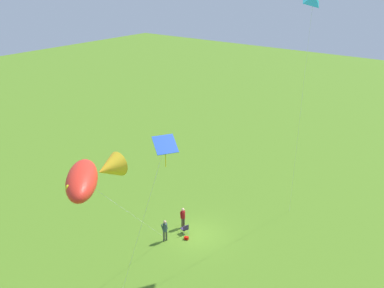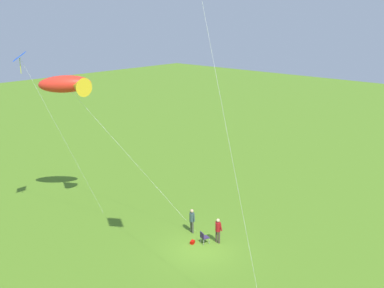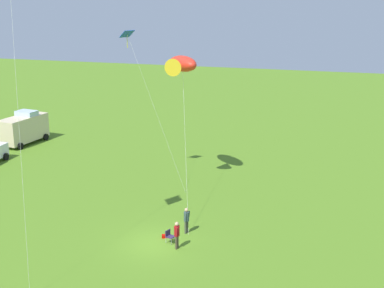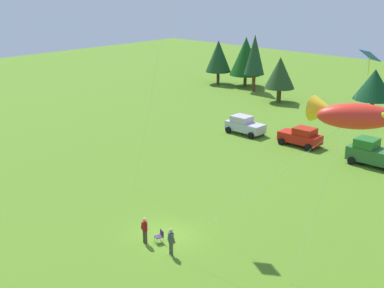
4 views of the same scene
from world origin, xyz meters
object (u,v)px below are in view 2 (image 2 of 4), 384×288
(person_kite_flyer, at_px, (192,219))
(folding_chair, at_px, (204,237))
(backpack_on_grass, at_px, (192,242))
(kite_large_fish, at_px, (68,85))
(person_spectator, at_px, (218,229))
(kite_diamond_blue, at_px, (22,63))

(person_kite_flyer, bearing_deg, folding_chair, -95.09)
(backpack_on_grass, bearing_deg, kite_large_fish, 11.43)
(person_kite_flyer, height_order, kite_large_fish, kite_large_fish)
(person_spectator, distance_m, kite_large_fish, 14.69)
(kite_large_fish, bearing_deg, person_spectator, -163.79)
(kite_large_fish, bearing_deg, folding_chair, -166.39)
(person_kite_flyer, bearing_deg, kite_diamond_blue, 147.41)
(person_kite_flyer, distance_m, folding_chair, 1.82)
(folding_chair, bearing_deg, person_spectator, -22.71)
(person_spectator, distance_m, backpack_on_grass, 1.92)
(person_spectator, xyz_separation_m, kite_large_fish, (11.33, 3.29, 8.74))
(person_spectator, relative_size, backpack_on_grass, 5.44)
(kite_large_fish, distance_m, kite_diamond_blue, 4.44)
(folding_chair, bearing_deg, backpack_on_grass, 154.76)
(kite_large_fish, relative_size, kite_diamond_blue, 0.95)
(kite_large_fish, bearing_deg, kite_diamond_blue, 106.17)
(backpack_on_grass, bearing_deg, kite_diamond_blue, 33.05)
(backpack_on_grass, bearing_deg, folding_chair, -134.51)
(folding_chair, height_order, kite_large_fish, kite_large_fish)
(person_kite_flyer, relative_size, person_spectator, 1.00)
(person_spectator, bearing_deg, person_kite_flyer, 92.86)
(backpack_on_grass, xyz_separation_m, kite_large_fish, (10.18, 2.06, 9.65))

